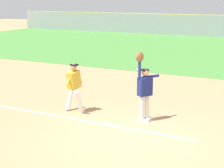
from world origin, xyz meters
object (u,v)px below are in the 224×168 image
Objects in this scene: runner at (74,84)px; fielder at (144,87)px; baseball at (137,70)px; parked_car_blue at (156,25)px; parked_car_tan at (204,27)px; first_base at (145,119)px.

fielder is at bearing 13.56° from runner.
baseball is (-0.33, 0.16, 0.51)m from fielder.
parked_car_tan is at bearing -7.89° from parked_car_blue.
runner is at bearing -81.85° from parked_car_blue.
baseball is at bearing 8.18° from fielder.
fielder is at bearing -77.44° from parked_car_blue.
baseball is 0.02× the size of parked_car_tan.
first_base is 0.17× the size of fielder.
baseball reaches higher than parked_car_blue.
parked_car_tan is (-4.13, 30.38, -0.96)m from baseball.
runner reaches higher than first_base.
baseball is (-0.34, 0.09, 1.59)m from first_base.
parked_car_blue is (-10.20, 30.68, 0.63)m from first_base.
runner is (-2.54, -0.26, 0.96)m from first_base.
first_base is at bearing -68.23° from fielder.
first_base is 0.22× the size of runner.
baseball is at bearing 18.36° from runner.
parked_car_blue is at bearing 108.39° from first_base.
fielder is 0.50× the size of parked_car_tan.
fielder is at bearing -87.79° from parked_car_tan.
parked_car_blue is 1.00× the size of parked_car_tan.
parked_car_blue is 5.73m from parked_car_tan.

